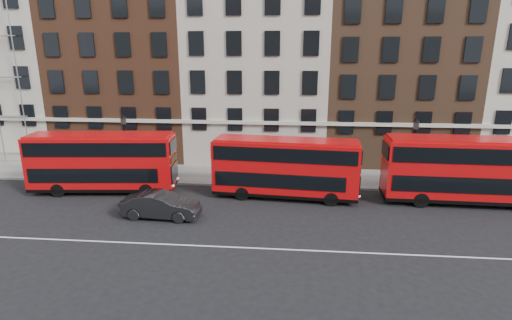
# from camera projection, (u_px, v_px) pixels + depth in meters

# --- Properties ---
(ground) EXTENTS (120.00, 120.00, 0.00)m
(ground) POSITION_uv_depth(u_px,v_px,m) (232.00, 231.00, 23.62)
(ground) COLOR black
(ground) RESTS_ON ground
(pavement) EXTENTS (80.00, 5.00, 0.15)m
(pavement) POSITION_uv_depth(u_px,v_px,m) (251.00, 176.00, 33.67)
(pavement) COLOR gray
(pavement) RESTS_ON ground
(kerb) EXTENTS (80.00, 0.30, 0.16)m
(kerb) POSITION_uv_depth(u_px,v_px,m) (247.00, 185.00, 31.27)
(kerb) COLOR gray
(kerb) RESTS_ON ground
(road_centre_line) EXTENTS (70.00, 0.12, 0.01)m
(road_centre_line) POSITION_uv_depth(u_px,v_px,m) (227.00, 247.00, 21.70)
(road_centre_line) COLOR white
(road_centre_line) RESTS_ON ground
(building_terrace) EXTENTS (64.00, 11.95, 22.00)m
(building_terrace) POSITION_uv_depth(u_px,v_px,m) (255.00, 51.00, 38.05)
(building_terrace) COLOR #AEA496
(building_terrace) RESTS_ON ground
(bus_b) EXTENTS (10.76, 3.50, 4.44)m
(bus_b) POSITION_uv_depth(u_px,v_px,m) (102.00, 161.00, 29.51)
(bus_b) COLOR red
(bus_b) RESTS_ON ground
(bus_c) EXTENTS (10.45, 3.34, 4.32)m
(bus_c) POSITION_uv_depth(u_px,v_px,m) (285.00, 167.00, 28.37)
(bus_c) COLOR red
(bus_c) RESTS_ON ground
(bus_d) EXTENTS (11.09, 2.98, 4.63)m
(bus_d) POSITION_uv_depth(u_px,v_px,m) (466.00, 169.00, 27.25)
(bus_d) COLOR red
(bus_d) RESTS_ON ground
(car_front) EXTENTS (5.04, 1.96, 1.64)m
(car_front) POSITION_uv_depth(u_px,v_px,m) (161.00, 205.00, 25.34)
(car_front) COLOR black
(car_front) RESTS_ON ground
(lamp_post_left) EXTENTS (0.44, 0.44, 5.33)m
(lamp_post_left) POSITION_uv_depth(u_px,v_px,m) (126.00, 145.00, 31.63)
(lamp_post_left) COLOR black
(lamp_post_left) RESTS_ON pavement
(lamp_post_right) EXTENTS (0.44, 0.44, 5.33)m
(lamp_post_right) POSITION_uv_depth(u_px,v_px,m) (413.00, 151.00, 29.76)
(lamp_post_right) COLOR black
(lamp_post_right) RESTS_ON pavement
(iron_railings) EXTENTS (6.60, 0.06, 1.00)m
(iron_railings) POSITION_uv_depth(u_px,v_px,m) (253.00, 162.00, 35.63)
(iron_railings) COLOR black
(iron_railings) RESTS_ON pavement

